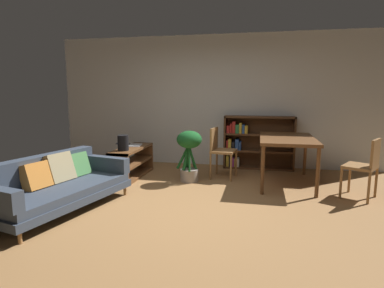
# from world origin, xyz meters

# --- Properties ---
(ground_plane) EXTENTS (8.16, 8.16, 0.00)m
(ground_plane) POSITION_xyz_m (0.00, 0.00, 0.00)
(ground_plane) COLOR #9E7042
(back_wall_panel) EXTENTS (6.80, 0.10, 2.70)m
(back_wall_panel) POSITION_xyz_m (0.00, 2.70, 1.35)
(back_wall_panel) COLOR silver
(back_wall_panel) RESTS_ON ground_plane
(fabric_couch) EXTENTS (1.29, 2.06, 0.72)m
(fabric_couch) POSITION_xyz_m (-1.68, -0.42, 0.34)
(fabric_couch) COLOR olive
(fabric_couch) RESTS_ON ground_plane
(media_console) EXTENTS (0.38, 1.25, 0.54)m
(media_console) POSITION_xyz_m (-1.33, 1.34, 0.27)
(media_console) COLOR brown
(media_console) RESTS_ON ground_plane
(open_laptop) EXTENTS (0.49, 0.40, 0.06)m
(open_laptop) POSITION_xyz_m (-1.43, 1.55, 0.56)
(open_laptop) COLOR silver
(open_laptop) RESTS_ON media_console
(desk_speaker) EXTENTS (0.19, 0.19, 0.27)m
(desk_speaker) POSITION_xyz_m (-1.35, 1.03, 0.67)
(desk_speaker) COLOR black
(desk_speaker) RESTS_ON media_console
(potted_floor_plant) EXTENTS (0.45, 0.43, 0.88)m
(potted_floor_plant) POSITION_xyz_m (-0.24, 1.27, 0.55)
(potted_floor_plant) COLOR #9E9389
(potted_floor_plant) RESTS_ON ground_plane
(dining_table) EXTENTS (0.88, 1.47, 0.79)m
(dining_table) POSITION_xyz_m (1.38, 1.46, 0.72)
(dining_table) COLOR brown
(dining_table) RESTS_ON ground_plane
(dining_chair_near) EXTENTS (0.46, 0.50, 0.90)m
(dining_chair_near) POSITION_xyz_m (0.25, 1.62, 0.53)
(dining_chair_near) COLOR olive
(dining_chair_near) RESTS_ON ground_plane
(dining_chair_far) EXTENTS (0.57, 0.58, 0.88)m
(dining_chair_far) POSITION_xyz_m (2.42, 0.86, 0.51)
(dining_chair_far) COLOR olive
(dining_chair_far) RESTS_ON ground_plane
(bookshelf) EXTENTS (1.39, 0.31, 1.06)m
(bookshelf) POSITION_xyz_m (0.82, 2.52, 0.53)
(bookshelf) COLOR #56351E
(bookshelf) RESTS_ON ground_plane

